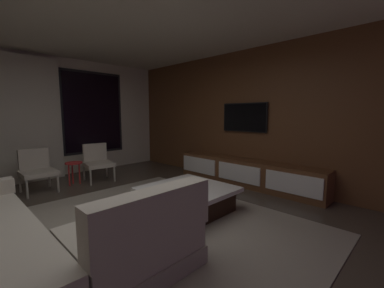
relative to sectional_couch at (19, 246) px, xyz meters
The scene contains 12 objects.
floor 1.03m from the sectional_couch, ahead, with size 9.20×9.20×0.00m, color #473D33.
back_wall_with_window 3.92m from the sectional_couch, 75.76° to the left, with size 6.60×0.30×2.70m.
media_wall 4.19m from the sectional_couch, ahead, with size 0.12×7.80×2.70m.
area_rug 1.37m from the sectional_couch, ahead, with size 3.20×3.80×0.01m, color gray.
sectional_couch is the anchor object (origin of this frame).
coffee_table 2.03m from the sectional_couch, ahead, with size 1.16×1.16×0.36m.
book_stack_on_coffee_table 2.21m from the sectional_couch, ahead, with size 0.26×0.19×0.04m.
accent_chair_near_window 3.22m from the sectional_couch, 54.27° to the left, with size 0.61×0.63×0.78m.
accent_chair_by_curtain 2.76m from the sectional_couch, 73.99° to the left, with size 0.55×0.57×0.78m.
side_stool 2.96m from the sectional_couch, 61.95° to the left, with size 0.32×0.32×0.46m.
media_console 3.76m from the sectional_couch, ahead, with size 0.46×3.10×0.52m.
mounted_tv 4.09m from the sectional_couch, ahead, with size 0.05×1.01×0.58m.
Camera 1 is at (-1.35, -2.48, 1.41)m, focal length 22.78 mm.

